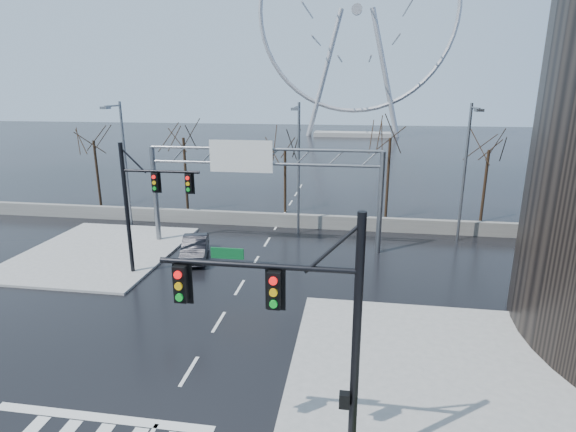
% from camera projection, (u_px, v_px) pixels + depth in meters
% --- Properties ---
extents(ground, '(260.00, 260.00, 0.00)m').
position_uv_depth(ground, '(189.00, 371.00, 18.02)').
color(ground, black).
rests_on(ground, ground).
extents(sidewalk_right_ext, '(12.00, 10.00, 0.15)m').
position_uv_depth(sidewalk_right_ext, '(439.00, 363.00, 18.44)').
color(sidewalk_right_ext, gray).
rests_on(sidewalk_right_ext, ground).
extents(sidewalk_far, '(10.00, 12.00, 0.15)m').
position_uv_depth(sidewalk_far, '(100.00, 252.00, 31.02)').
color(sidewalk_far, gray).
rests_on(sidewalk_far, ground).
extents(barrier_wall, '(52.00, 0.50, 1.10)m').
position_uv_depth(barrier_wall, '(277.00, 220.00, 36.89)').
color(barrier_wall, slate).
rests_on(barrier_wall, ground).
extents(signal_mast_near, '(5.52, 0.41, 8.00)m').
position_uv_depth(signal_mast_near, '(306.00, 322.00, 12.10)').
color(signal_mast_near, black).
rests_on(signal_mast_near, ground).
extents(signal_mast_far, '(4.72, 0.41, 8.00)m').
position_uv_depth(signal_mast_far, '(143.00, 198.00, 26.08)').
color(signal_mast_far, black).
rests_on(signal_mast_far, ground).
extents(sign_gantry, '(16.36, 0.40, 7.60)m').
position_uv_depth(sign_gantry, '(258.00, 175.00, 30.89)').
color(sign_gantry, slate).
rests_on(sign_gantry, ground).
extents(streetlight_left, '(0.50, 2.55, 10.00)m').
position_uv_depth(streetlight_left, '(123.00, 155.00, 35.44)').
color(streetlight_left, slate).
rests_on(streetlight_left, ground).
extents(streetlight_mid, '(0.50, 2.55, 10.00)m').
position_uv_depth(streetlight_mid, '(298.00, 159.00, 33.40)').
color(streetlight_mid, slate).
rests_on(streetlight_mid, ground).
extents(streetlight_right, '(0.50, 2.55, 10.00)m').
position_uv_depth(streetlight_right, '(467.00, 163.00, 31.64)').
color(streetlight_right, slate).
rests_on(streetlight_right, ground).
extents(tree_far_left, '(3.50, 3.50, 7.00)m').
position_uv_depth(tree_far_left, '(94.00, 148.00, 41.95)').
color(tree_far_left, black).
rests_on(tree_far_left, ground).
extents(tree_left, '(3.75, 3.75, 7.50)m').
position_uv_depth(tree_left, '(184.00, 146.00, 40.05)').
color(tree_left, black).
rests_on(tree_left, ground).
extents(tree_center, '(3.25, 3.25, 6.50)m').
position_uv_depth(tree_center, '(285.00, 156.00, 39.91)').
color(tree_center, black).
rests_on(tree_center, ground).
extents(tree_right, '(3.90, 3.90, 7.80)m').
position_uv_depth(tree_right, '(390.00, 148.00, 37.36)').
color(tree_right, black).
rests_on(tree_right, ground).
extents(tree_far_right, '(3.40, 3.40, 6.80)m').
position_uv_depth(tree_far_right, '(488.00, 158.00, 36.89)').
color(tree_far_right, black).
rests_on(tree_far_right, ground).
extents(ferris_wheel, '(45.00, 6.00, 50.91)m').
position_uv_depth(ferris_wheel, '(357.00, 18.00, 100.50)').
color(ferris_wheel, gray).
rests_on(ferris_wheel, ground).
extents(car, '(2.65, 4.75, 1.48)m').
position_uv_depth(car, '(195.00, 248.00, 29.87)').
color(car, black).
rests_on(car, ground).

